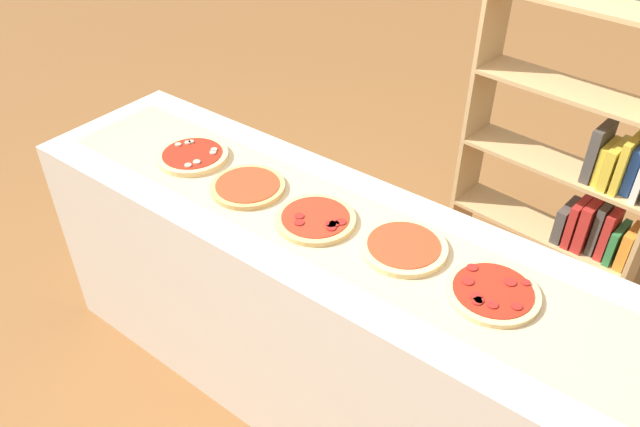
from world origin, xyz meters
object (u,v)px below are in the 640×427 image
object	(u,v)px
pizza_pepperoni_2	(316,219)
pizza_plain_3	(404,247)
pizza_plain_1	(248,187)
pizza_pepperoni_4	(493,292)
pizza_mushroom_0	(192,156)
bookshelf	(582,188)

from	to	relation	value
pizza_pepperoni_2	pizza_plain_3	distance (m)	0.31
pizza_plain_1	pizza_pepperoni_4	distance (m)	0.92
pizza_mushroom_0	pizza_plain_3	xyz separation A→B (m)	(0.92, 0.03, -0.00)
bookshelf	pizza_pepperoni_2	bearing A→B (deg)	-115.72
pizza_plain_3	pizza_pepperoni_4	distance (m)	0.31
pizza_pepperoni_2	bookshelf	size ratio (longest dim) A/B	0.19
pizza_plain_3	bookshelf	bearing A→B (deg)	77.07
bookshelf	pizza_plain_3	bearing A→B (deg)	-102.93
pizza_mushroom_0	pizza_plain_1	size ratio (longest dim) A/B	1.02
pizza_plain_1	pizza_plain_3	distance (m)	0.61
pizza_mushroom_0	pizza_pepperoni_2	bearing A→B (deg)	-2.23
pizza_mushroom_0	pizza_plain_1	xyz separation A→B (m)	(0.30, -0.02, -0.00)
pizza_pepperoni_4	pizza_mushroom_0	bearing A→B (deg)	-179.24
pizza_mushroom_0	pizza_pepperoni_2	xyz separation A→B (m)	(0.61, -0.02, -0.00)
pizza_pepperoni_4	bookshelf	bearing A→B (deg)	92.66
pizza_pepperoni_2	pizza_plain_3	xyz separation A→B (m)	(0.30, 0.05, 0.00)
pizza_mushroom_0	pizza_pepperoni_4	bearing A→B (deg)	0.76
pizza_pepperoni_2	bookshelf	bearing A→B (deg)	64.28
pizza_plain_1	pizza_pepperoni_2	world-z (taller)	pizza_pepperoni_2
pizza_mushroom_0	bookshelf	size ratio (longest dim) A/B	0.19
pizza_pepperoni_2	pizza_pepperoni_4	size ratio (longest dim) A/B	1.00
pizza_pepperoni_2	pizza_plain_3	size ratio (longest dim) A/B	0.98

